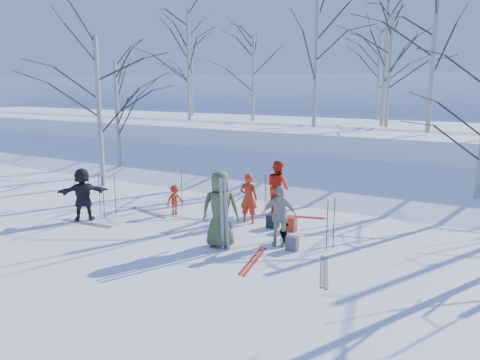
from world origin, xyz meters
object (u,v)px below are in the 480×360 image
Objects in this scene: skier_red_seated at (175,200)px; backpack_grey at (292,243)px; skier_olive_center at (220,209)px; skier_grey_west at (83,194)px; backpack_dark at (273,221)px; skier_cream_east at (279,216)px; dog at (285,233)px; backpack_red at (290,224)px; skier_redor_behind at (278,187)px; skier_red_north at (249,198)px.

skier_red_seated is 4.86m from backpack_grey.
skier_olive_center is 1.20× the size of skier_grey_west.
skier_red_seated is at bearing -175.08° from backpack_dark.
skier_olive_center is 5.28× the size of backpack_grey.
backpack_grey is (0.48, -0.19, -0.61)m from skier_cream_east.
skier_grey_west is at bearing -157.38° from backpack_dark.
skier_olive_center reaches higher than dog.
backpack_red is 0.58m from backpack_dark.
dog is at bearing 132.68° from backpack_grey.
skier_cream_east reaches higher than backpack_dark.
skier_red_seated is 2.86m from skier_grey_west.
skier_redor_behind is at bearing -38.36° from skier_red_seated.
skier_redor_behind is 4.15× the size of backpack_red.
backpack_red is at bearing 82.47° from skier_cream_east.
skier_olive_center is 2.29m from skier_red_north.
skier_grey_west is 2.64× the size of dog.
skier_cream_east is at bearing 158.12° from backpack_grey.
backpack_grey is (0.72, -1.46, -0.02)m from backpack_red.
skier_red_north is at bearing 106.95° from skier_redor_behind.
skier_red_north is at bearing 173.11° from backpack_dark.
skier_red_north reaches higher than backpack_red.
backpack_dark is (0.45, 2.13, -0.80)m from skier_olive_center.
skier_redor_behind reaches higher than backpack_red.
skier_red_north reaches higher than backpack_dark.
skier_cream_east is (4.23, -0.98, 0.31)m from skier_red_seated.
skier_olive_center is 2.04m from backpack_grey.
skier_red_north is (-0.43, 2.24, -0.23)m from skier_olive_center.
skier_olive_center is at bearing -105.07° from skier_red_seated.
backpack_dark is at bearing 156.08° from skier_grey_west.
skier_olive_center is 2.32m from backpack_dark.
dog is (1.55, -2.68, -0.60)m from skier_redor_behind.
skier_red_seated is 0.59× the size of skier_grey_west.
skier_redor_behind is 1.88m from backpack_dark.
backpack_red is at bearing 165.89° from skier_red_north.
skier_cream_east is 4.20× the size of backpack_grey.
backpack_grey is at bearing -40.13° from skier_cream_east.
skier_red_north is 0.89× the size of skier_redor_behind.
skier_red_north reaches higher than backpack_grey.
skier_red_north is at bearing -64.23° from skier_red_seated.
backpack_grey is 0.95× the size of backpack_dark.
skier_red_seated is 3.44m from backpack_dark.
dog is 1.38m from backpack_dark.
dog is (0.08, 0.24, -0.53)m from skier_cream_east.
skier_red_north is at bearing 122.65° from skier_cream_east.
skier_red_north is 1.55m from skier_redor_behind.
skier_redor_behind is 2.76× the size of dog.
skier_grey_west is 6.47m from backpack_red.
backpack_grey is at bearing 140.26° from skier_grey_west.
skier_grey_west is (-4.57, -2.38, 0.06)m from skier_red_north.
skier_cream_east is (1.70, -1.38, 0.03)m from skier_red_north.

